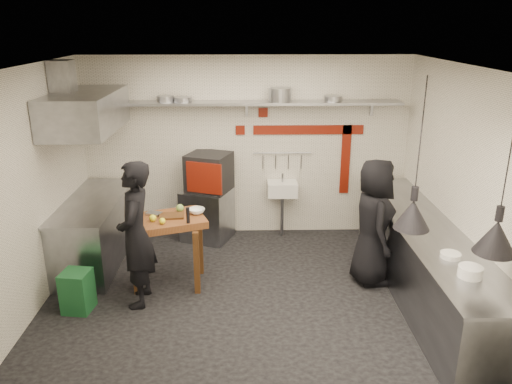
{
  "coord_description": "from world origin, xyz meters",
  "views": [
    {
      "loc": [
        -0.03,
        -5.47,
        3.25
      ],
      "look_at": [
        0.1,
        0.3,
        1.28
      ],
      "focal_mm": 35.0,
      "sensor_mm": 36.0,
      "label": 1
    }
  ],
  "objects_px": {
    "prep_table": "(169,251)",
    "chef_right": "(373,222)",
    "oven_stand": "(207,214)",
    "green_bin": "(77,291)",
    "combi_oven": "(209,172)",
    "chef_left": "(136,235)"
  },
  "relations": [
    {
      "from": "prep_table",
      "to": "chef_right",
      "type": "distance_m",
      "value": 2.65
    },
    {
      "from": "oven_stand",
      "to": "green_bin",
      "type": "xyz_separation_m",
      "value": [
        -1.39,
        -2.06,
        -0.15
      ]
    },
    {
      "from": "oven_stand",
      "to": "chef_right",
      "type": "distance_m",
      "value": 2.68
    },
    {
      "from": "combi_oven",
      "to": "chef_right",
      "type": "bearing_deg",
      "value": -11.69
    },
    {
      "from": "combi_oven",
      "to": "prep_table",
      "type": "height_order",
      "value": "combi_oven"
    },
    {
      "from": "green_bin",
      "to": "chef_right",
      "type": "relative_size",
      "value": 0.3
    },
    {
      "from": "combi_oven",
      "to": "chef_right",
      "type": "xyz_separation_m",
      "value": [
        2.18,
        -1.41,
        -0.26
      ]
    },
    {
      "from": "green_bin",
      "to": "prep_table",
      "type": "height_order",
      "value": "prep_table"
    },
    {
      "from": "oven_stand",
      "to": "prep_table",
      "type": "distance_m",
      "value": 1.49
    },
    {
      "from": "green_bin",
      "to": "prep_table",
      "type": "bearing_deg",
      "value": 32.31
    },
    {
      "from": "prep_table",
      "to": "chef_left",
      "type": "height_order",
      "value": "chef_left"
    },
    {
      "from": "oven_stand",
      "to": "chef_left",
      "type": "xyz_separation_m",
      "value": [
        -0.69,
        -1.89,
        0.49
      ]
    },
    {
      "from": "chef_right",
      "to": "oven_stand",
      "type": "bearing_deg",
      "value": 57.54
    },
    {
      "from": "combi_oven",
      "to": "chef_left",
      "type": "relative_size",
      "value": 0.34
    },
    {
      "from": "chef_left",
      "to": "chef_right",
      "type": "relative_size",
      "value": 1.07
    },
    {
      "from": "green_bin",
      "to": "combi_oven",
      "type": "bearing_deg",
      "value": 54.91
    },
    {
      "from": "chef_right",
      "to": "green_bin",
      "type": "bearing_deg",
      "value": 100.05
    },
    {
      "from": "prep_table",
      "to": "chef_right",
      "type": "xyz_separation_m",
      "value": [
        2.63,
        0.01,
        0.37
      ]
    },
    {
      "from": "chef_left",
      "to": "chef_right",
      "type": "bearing_deg",
      "value": 97.73
    },
    {
      "from": "green_bin",
      "to": "chef_right",
      "type": "bearing_deg",
      "value": 10.08
    },
    {
      "from": "oven_stand",
      "to": "combi_oven",
      "type": "xyz_separation_m",
      "value": [
        0.05,
        -0.01,
        0.69
      ]
    },
    {
      "from": "green_bin",
      "to": "chef_left",
      "type": "height_order",
      "value": "chef_left"
    }
  ]
}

